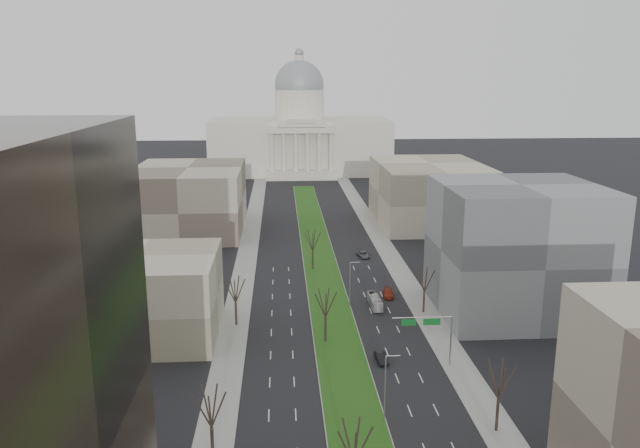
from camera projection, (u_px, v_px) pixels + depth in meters
name	position (u px, v px, depth m)	size (l,w,h in m)	color
ground	(321.00, 269.00, 142.19)	(600.00, 600.00, 0.00)	black
median	(322.00, 270.00, 141.18)	(8.00, 222.03, 0.20)	#999993
sidewalk_left	(237.00, 311.00, 116.80)	(5.00, 330.00, 0.15)	gray
sidewalk_right	(421.00, 306.00, 118.98)	(5.00, 330.00, 0.15)	gray
capitol	(300.00, 136.00, 283.68)	(80.00, 46.00, 55.00)	beige
building_beige_left	(139.00, 296.00, 104.53)	(26.00, 22.00, 14.00)	gray
building_grey_right	(516.00, 249.00, 114.34)	(28.00, 26.00, 24.00)	slate
building_far_left	(189.00, 199.00, 176.77)	(30.00, 40.00, 18.00)	#776B5B
building_far_right	(428.00, 193.00, 185.98)	(30.00, 40.00, 18.00)	gray
tree_left_mid	(211.00, 406.00, 69.59)	(5.40, 5.40, 9.72)	black
tree_left_far	(235.00, 289.00, 108.46)	(5.28, 5.28, 9.50)	black
tree_right_mid	(500.00, 378.00, 75.58)	(5.52, 5.52, 9.94)	black
tree_right_far	(425.00, 279.00, 114.56)	(5.04, 5.04, 9.07)	black
tree_median_a	(354.00, 442.00, 62.77)	(5.40, 5.40, 9.72)	black
tree_median_b	(325.00, 302.00, 101.61)	(5.40, 5.40, 9.72)	black
tree_median_c	(313.00, 240.00, 140.45)	(5.40, 5.40, 9.72)	black
streetlamp_median_b	(386.00, 388.00, 78.19)	(1.90, 0.20, 9.16)	gray
streetlamp_median_c	(350.00, 284.00, 117.04)	(1.90, 0.20, 9.16)	gray
mast_arm_signs	(434.00, 329.00, 93.09)	(9.12, 0.24, 8.09)	gray
car_black	(381.00, 357.00, 95.91)	(1.47, 4.23, 1.39)	black
car_red	(388.00, 293.00, 124.30)	(2.00, 4.91, 1.43)	maroon
car_grey_far	(363.00, 254.00, 151.49)	(2.29, 4.96, 1.38)	#4D4F55
box_van	(375.00, 301.00, 118.84)	(1.83, 7.80, 2.17)	silver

